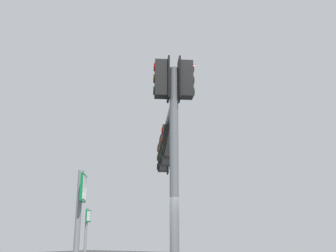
# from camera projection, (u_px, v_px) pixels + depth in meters

# --- Properties ---
(signal_mast_assembly) EXTENTS (4.57, 3.66, 5.77)m
(signal_mast_assembly) POSITION_uv_depth(u_px,v_px,m) (169.00, 140.00, 9.92)
(signal_mast_assembly) COLOR slate
(signal_mast_assembly) RESTS_ON ground
(route_sign_primary) EXTENTS (0.30, 0.24, 2.50)m
(route_sign_primary) POSITION_uv_depth(u_px,v_px,m) (77.00, 251.00, 4.54)
(route_sign_primary) COLOR slate
(route_sign_primary) RESTS_ON ground
(route_sign_secondary) EXTENTS (0.26, 0.13, 2.41)m
(route_sign_secondary) POSITION_uv_depth(u_px,v_px,m) (85.00, 248.00, 9.75)
(route_sign_secondary) COLOR slate
(route_sign_secondary) RESTS_ON ground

